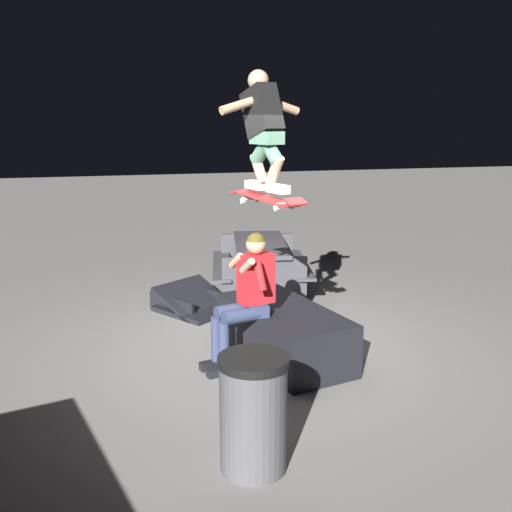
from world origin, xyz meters
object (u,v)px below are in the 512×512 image
(ledge_box_main, at_px, (284,333))
(trash_bin, at_px, (253,413))
(skater_airborne, at_px, (263,125))
(person_sitting_on_ledge, at_px, (246,293))
(skateboard, at_px, (267,199))
(picnic_table_back, at_px, (260,260))
(kicker_ramp, at_px, (198,305))

(ledge_box_main, relative_size, trash_bin, 1.92)
(ledge_box_main, relative_size, skater_airborne, 1.47)
(person_sitting_on_ledge, height_order, skateboard, skateboard)
(skater_airborne, height_order, picnic_table_back, skater_airborne)
(skateboard, bearing_deg, picnic_table_back, -13.46)
(kicker_ramp, bearing_deg, trash_bin, 177.28)
(ledge_box_main, distance_m, kicker_ramp, 1.89)
(person_sitting_on_ledge, xyz_separation_m, picnic_table_back, (2.41, -0.78, -0.28))
(person_sitting_on_ledge, distance_m, skateboard, 0.96)
(skater_airborne, bearing_deg, picnic_table_back, -14.19)
(skater_airborne, distance_m, picnic_table_back, 3.14)
(person_sitting_on_ledge, xyz_separation_m, trash_bin, (-1.78, 0.37, -0.34))
(person_sitting_on_ledge, relative_size, kicker_ramp, 1.11)
(skateboard, height_order, skater_airborne, skater_airborne)
(ledge_box_main, distance_m, trash_bin, 2.07)
(skateboard, bearing_deg, trash_bin, 161.88)
(skater_airborne, bearing_deg, person_sitting_on_ledge, 89.74)
(kicker_ramp, bearing_deg, skater_airborne, -168.91)
(skater_airborne, distance_m, kicker_ramp, 3.02)
(picnic_table_back, bearing_deg, skateboard, 166.54)
(skater_airborne, bearing_deg, skateboard, -159.85)
(skateboard, relative_size, trash_bin, 1.19)
(ledge_box_main, bearing_deg, trash_bin, 156.95)
(ledge_box_main, distance_m, picnic_table_back, 2.33)
(trash_bin, bearing_deg, ledge_box_main, -23.05)
(ledge_box_main, xyz_separation_m, kicker_ramp, (1.76, 0.63, -0.20))
(kicker_ramp, bearing_deg, skateboard, -168.65)
(ledge_box_main, relative_size, skateboard, 1.61)
(person_sitting_on_ledge, bearing_deg, skateboard, -105.75)
(person_sitting_on_ledge, height_order, picnic_table_back, person_sitting_on_ledge)
(person_sitting_on_ledge, distance_m, skater_airborne, 1.64)
(picnic_table_back, height_order, trash_bin, trash_bin)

